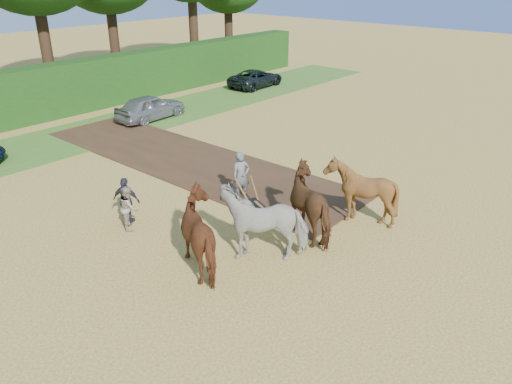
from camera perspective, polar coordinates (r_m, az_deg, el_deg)
ground at (r=17.75m, az=3.88°, el=-3.04°), size 120.00×120.00×0.00m
earth_strip at (r=23.12m, az=-7.76°, el=3.61°), size 4.50×17.00×0.05m
grass_verge at (r=27.79m, az=-19.87°, el=5.94°), size 50.00×5.00×0.03m
hedgerow at (r=31.32m, az=-24.52°, el=10.02°), size 46.00×1.60×3.00m
spectator_near at (r=17.31m, az=-14.34°, el=-1.72°), size 0.90×0.94×1.53m
spectator_far at (r=17.67m, az=-14.59°, el=-0.95°), size 0.80×1.06×1.67m
plough_team at (r=15.82m, az=3.77°, el=-2.07°), size 7.91×5.94×2.28m
parked_cars at (r=26.90m, az=-23.26°, el=6.30°), size 36.02×3.04×1.46m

